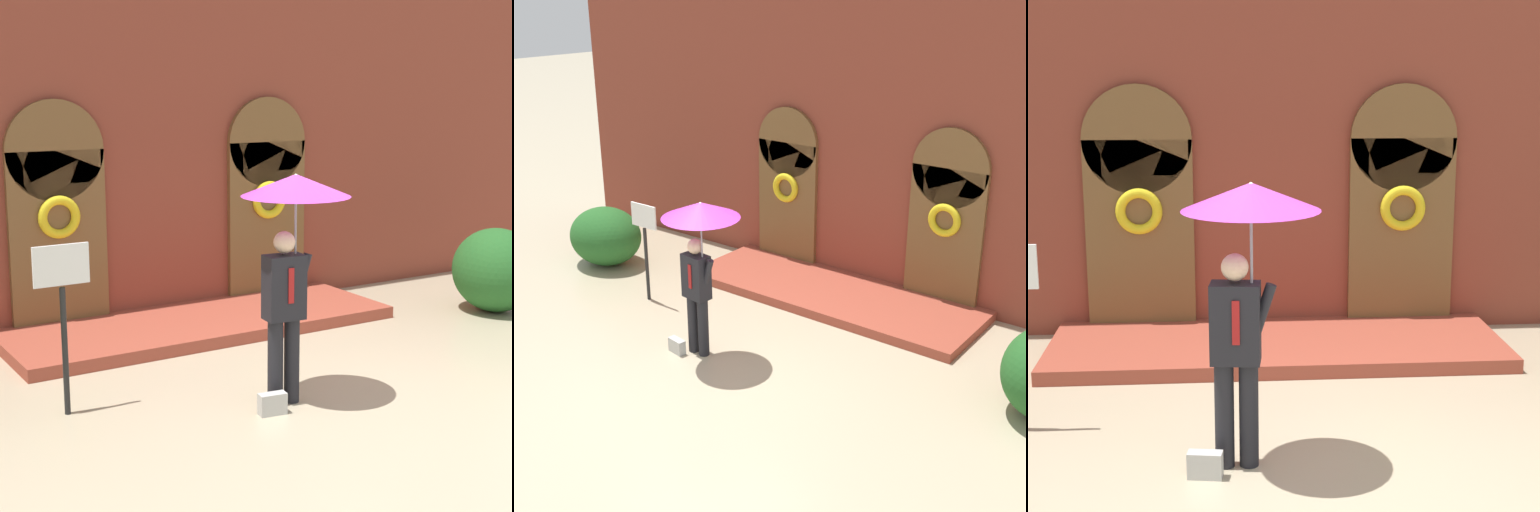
# 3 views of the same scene
# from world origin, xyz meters

# --- Properties ---
(ground_plane) EXTENTS (80.00, 80.00, 0.00)m
(ground_plane) POSITION_xyz_m (0.00, 0.00, 0.00)
(ground_plane) COLOR tan
(building_facade) EXTENTS (14.00, 2.30, 5.60)m
(building_facade) POSITION_xyz_m (-0.00, 4.15, 2.68)
(building_facade) COLOR brown
(building_facade) RESTS_ON ground
(person_with_umbrella) EXTENTS (1.10, 1.10, 2.36)m
(person_with_umbrella) POSITION_xyz_m (-0.42, 0.22, 1.91)
(person_with_umbrella) COLOR black
(person_with_umbrella) RESTS_ON ground
(handbag) EXTENTS (0.30, 0.16, 0.22)m
(handbag) POSITION_xyz_m (-0.78, 0.02, 0.11)
(handbag) COLOR #B7B7B2
(handbag) RESTS_ON ground
(sign_post) EXTENTS (0.56, 0.06, 1.72)m
(sign_post) POSITION_xyz_m (-2.52, 1.10, 1.16)
(sign_post) COLOR black
(sign_post) RESTS_ON ground
(shrub_right) EXTENTS (1.19, 1.29, 1.21)m
(shrub_right) POSITION_xyz_m (4.10, 1.68, 0.61)
(shrub_right) COLOR #235B23
(shrub_right) RESTS_ON ground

